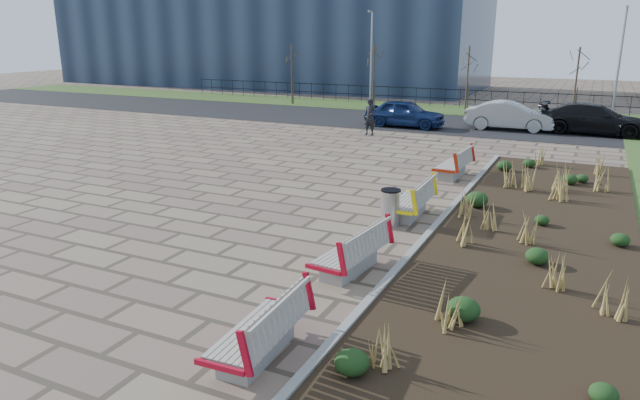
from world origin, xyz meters
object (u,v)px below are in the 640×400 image
at_px(pedestrian, 370,117).
at_px(lamp_west, 371,61).
at_px(car_silver, 510,116).
at_px(bench_c, 410,199).
at_px(car_black, 594,119).
at_px(bench_b, 349,249).
at_px(lamp_east, 619,67).
at_px(car_blue, 405,113).
at_px(litter_bin, 390,208).
at_px(bench_a, 256,327).
at_px(bench_d, 453,163).

distance_m(pedestrian, lamp_west, 9.90).
height_order(car_silver, lamp_west, lamp_west).
bearing_deg(lamp_west, bench_c, -66.42).
xyz_separation_m(car_silver, car_black, (3.89, 0.39, 0.02)).
height_order(bench_b, lamp_east, lamp_east).
height_order(car_blue, car_silver, car_silver).
relative_size(litter_bin, car_black, 0.18).
height_order(bench_a, car_silver, car_silver).
distance_m(car_blue, lamp_east, 11.67).
bearing_deg(car_blue, bench_a, -166.84).
relative_size(car_blue, car_black, 0.82).
relative_size(bench_c, litter_bin, 2.25).
relative_size(bench_b, bench_d, 1.00).
bearing_deg(bench_a, car_silver, 86.55).
xyz_separation_m(bench_b, lamp_west, (-9.00, 24.73, 2.54)).
height_order(lamp_west, lamp_east, same).
xyz_separation_m(bench_a, lamp_west, (-9.00, 28.30, 2.54)).
xyz_separation_m(bench_c, car_blue, (-4.78, 14.68, 0.22)).
distance_m(car_silver, lamp_west, 10.59).
distance_m(litter_bin, pedestrian, 13.62).
bearing_deg(bench_b, car_black, 84.90).
relative_size(bench_a, pedestrian, 1.20).
bearing_deg(bench_b, bench_d, 96.35).
bearing_deg(car_blue, bench_d, -152.85).
bearing_deg(lamp_east, bench_b, -101.43).
distance_m(car_blue, car_silver, 5.24).
bearing_deg(bench_d, litter_bin, -88.75).
bearing_deg(litter_bin, lamp_east, 76.39).
distance_m(bench_c, bench_d, 4.91).
relative_size(bench_d, car_blue, 0.51).
bearing_deg(bench_c, lamp_west, 112.66).
bearing_deg(lamp_east, litter_bin, -103.61).
bearing_deg(litter_bin, bench_b, -86.09).
xyz_separation_m(bench_c, lamp_east, (5.00, 20.62, 2.54)).
distance_m(bench_c, lamp_west, 22.64).
xyz_separation_m(car_blue, lamp_east, (9.78, 5.94, 2.32)).
xyz_separation_m(bench_a, car_blue, (-4.78, 22.36, 0.22)).
xyz_separation_m(bench_a, bench_d, (0.00, 12.59, 0.00)).
bearing_deg(lamp_west, car_black, -17.49).
xyz_separation_m(bench_a, bench_c, (0.00, 7.68, 0.00)).
bearing_deg(pedestrian, car_blue, 80.42).
bearing_deg(car_silver, bench_d, 175.14).
height_order(bench_c, bench_d, same).
bearing_deg(car_black, bench_b, 171.42).
distance_m(bench_a, bench_c, 7.68).
distance_m(bench_a, lamp_west, 29.80).
xyz_separation_m(bench_d, lamp_east, (5.00, 15.71, 2.54)).
relative_size(bench_a, lamp_east, 0.35).
height_order(litter_bin, car_black, car_black).
distance_m(car_black, lamp_east, 4.81).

